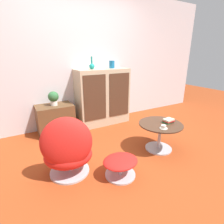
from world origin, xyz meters
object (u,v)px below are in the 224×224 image
coffee_table (160,132)px  teacup (164,127)px  egg_chair (68,150)px  tv_console (56,119)px  potted_plant (53,98)px  vase_leftmost (92,66)px  book_stack (168,121)px  vase_inner_left (112,64)px  sideboard (103,97)px  ottoman (120,163)px

coffee_table → teacup: size_ratio=5.73×
egg_chair → teacup: egg_chair is taller
tv_console → potted_plant: size_ratio=2.53×
vase_leftmost → book_stack: size_ratio=1.40×
egg_chair → vase_inner_left: vase_inner_left is taller
egg_chair → coffee_table: bearing=-3.5°
tv_console → vase_inner_left: vase_inner_left is taller
potted_plant → teacup: 1.95m
tv_console → egg_chair: (-0.15, -1.33, 0.09)m
sideboard → potted_plant: 0.99m
egg_chair → coffee_table: size_ratio=1.21×
coffee_table → vase_leftmost: (-0.48, 1.41, 0.91)m
potted_plant → book_stack: potted_plant is taller
sideboard → tv_console: size_ratio=1.76×
coffee_table → vase_leftmost: bearing=108.6°
coffee_table → egg_chair: bearing=176.5°
ottoman → teacup: teacup is taller
egg_chair → sideboard: bearing=49.4°
tv_console → vase_inner_left: (1.21, 0.00, 0.94)m
sideboard → potted_plant: sideboard is taller
coffee_table → vase_leftmost: 1.75m
egg_chair → vase_leftmost: bearing=55.3°
teacup → potted_plant: bearing=126.2°
sideboard → coffee_table: size_ratio=1.74×
coffee_table → book_stack: (0.13, -0.03, 0.17)m
ottoman → vase_inner_left: bearing=63.6°
vase_leftmost → ottoman: bearing=-103.0°
vase_inner_left → teacup: bearing=-92.1°
tv_console → ottoman: size_ratio=1.48×
teacup → book_stack: size_ratio=0.68×
ottoman → vase_inner_left: vase_inner_left is taller
coffee_table → vase_inner_left: bearing=91.6°
teacup → vase_inner_left: bearing=87.9°
book_stack → teacup: bearing=-151.3°
egg_chair → book_stack: bearing=-4.2°
ottoman → teacup: bearing=6.1°
egg_chair → teacup: bearing=-10.3°
coffee_table → potted_plant: potted_plant is taller
sideboard → egg_chair: sideboard is taller
teacup → sideboard: bearing=96.0°
ottoman → vase_inner_left: (0.82, 1.65, 1.04)m
teacup → book_stack: book_stack is taller
egg_chair → ottoman: (0.54, -0.32, -0.19)m
sideboard → vase_leftmost: size_ratio=4.86×
egg_chair → coffee_table: (1.39, -0.09, -0.06)m
egg_chair → vase_leftmost: 1.82m
egg_chair → ottoman: bearing=-30.5°
vase_leftmost → teacup: 1.78m
vase_inner_left → book_stack: (0.17, -1.44, -0.75)m
tv_console → coffee_table: bearing=-48.6°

